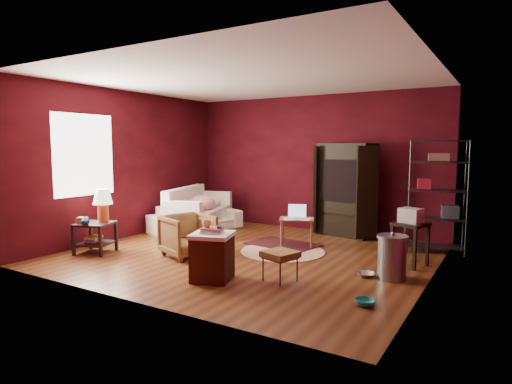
% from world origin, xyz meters
% --- Properties ---
extents(room, '(5.54, 5.04, 2.84)m').
position_xyz_m(room, '(-0.04, -0.01, 1.40)').
color(room, brown).
rests_on(room, ground).
extents(sofa, '(1.18, 1.96, 0.74)m').
position_xyz_m(sofa, '(-1.98, 1.06, 0.37)').
color(sofa, white).
rests_on(sofa, ground).
extents(armchair, '(0.88, 0.90, 0.73)m').
position_xyz_m(armchair, '(-0.79, -0.60, 0.37)').
color(armchair, black).
rests_on(armchair, ground).
extents(pet_bowl_steel, '(0.24, 0.12, 0.23)m').
position_xyz_m(pet_bowl_steel, '(1.99, -0.22, 0.11)').
color(pet_bowl_steel, '#ACADB2').
rests_on(pet_bowl_steel, ground).
extents(pet_bowl_turquoise, '(0.23, 0.13, 0.22)m').
position_xyz_m(pet_bowl_turquoise, '(2.29, -1.27, 0.11)').
color(pet_bowl_turquoise, teal).
rests_on(pet_bowl_turquoise, ground).
extents(vase, '(0.14, 0.15, 0.14)m').
position_xyz_m(vase, '(-2.17, -1.45, 0.57)').
color(vase, '#0D1845').
rests_on(vase, side_table).
extents(mug, '(0.13, 0.11, 0.12)m').
position_xyz_m(mug, '(0.22, -1.42, 0.75)').
color(mug, '#D0CE65').
rests_on(mug, hamper).
extents(side_table, '(0.68, 0.68, 1.05)m').
position_xyz_m(side_table, '(-2.19, -1.17, 0.63)').
color(side_table, black).
rests_on(side_table, ground).
extents(sofa_cushions, '(1.32, 2.12, 0.83)m').
position_xyz_m(sofa_cushions, '(-1.94, 1.06, 0.41)').
color(sofa_cushions, white).
rests_on(sofa_cushions, sofa).
extents(hamper, '(0.64, 0.64, 0.72)m').
position_xyz_m(hamper, '(0.30, -1.40, 0.33)').
color(hamper, '#491E10').
rests_on(hamper, ground).
extents(footstool, '(0.48, 0.48, 0.40)m').
position_xyz_m(footstool, '(1.09, -1.00, 0.35)').
color(footstool, black).
rests_on(footstool, ground).
extents(rug_round, '(1.71, 1.71, 0.01)m').
position_xyz_m(rug_round, '(0.39, 0.42, 0.01)').
color(rug_round, beige).
rests_on(rug_round, ground).
extents(rug_oriental, '(1.31, 0.98, 0.01)m').
position_xyz_m(rug_oriental, '(0.16, 0.86, 0.02)').
color(rug_oriental, '#4D1418').
rests_on(rug_oriental, ground).
extents(laptop_desk, '(0.70, 0.62, 0.73)m').
position_xyz_m(laptop_desk, '(0.42, 0.87, 0.45)').
color(laptop_desk, brown).
rests_on(laptop_desk, ground).
extents(tv_armoire, '(1.41, 0.89, 1.81)m').
position_xyz_m(tv_armoire, '(0.81, 2.26, 0.94)').
color(tv_armoire, black).
rests_on(tv_armoire, ground).
extents(wire_shelving, '(0.97, 0.57, 1.85)m').
position_xyz_m(wire_shelving, '(2.57, 1.71, 1.02)').
color(wire_shelving, '#333A3D').
rests_on(wire_shelving, ground).
extents(small_stand, '(0.54, 0.54, 0.85)m').
position_xyz_m(small_stand, '(2.36, 0.65, 0.64)').
color(small_stand, black).
rests_on(small_stand, ground).
extents(trash_can, '(0.45, 0.45, 0.63)m').
position_xyz_m(trash_can, '(2.30, -0.15, 0.30)').
color(trash_can, gray).
rests_on(trash_can, ground).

